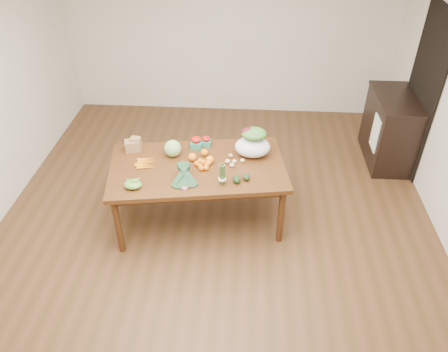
# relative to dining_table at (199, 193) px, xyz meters

# --- Properties ---
(floor) EXTENTS (6.00, 6.00, 0.00)m
(floor) POSITION_rel_dining_table_xyz_m (0.20, -0.23, -0.38)
(floor) COLOR #53331C
(floor) RESTS_ON ground
(room_walls) EXTENTS (5.02, 6.02, 2.70)m
(room_walls) POSITION_rel_dining_table_xyz_m (0.20, -0.23, 0.97)
(room_walls) COLOR silver
(room_walls) RESTS_ON floor
(dining_table) EXTENTS (2.00, 1.31, 0.75)m
(dining_table) POSITION_rel_dining_table_xyz_m (0.00, 0.00, 0.00)
(dining_table) COLOR #512B13
(dining_table) RESTS_ON floor
(doorway_dark) EXTENTS (0.02, 1.00, 2.10)m
(doorway_dark) POSITION_rel_dining_table_xyz_m (2.68, 1.37, 0.68)
(doorway_dark) COLOR black
(doorway_dark) RESTS_ON floor
(cabinet) EXTENTS (0.52, 1.02, 0.94)m
(cabinet) POSITION_rel_dining_table_xyz_m (2.42, 1.42, 0.10)
(cabinet) COLOR black
(cabinet) RESTS_ON floor
(dish_towel) EXTENTS (0.02, 0.28, 0.45)m
(dish_towel) POSITION_rel_dining_table_xyz_m (2.16, 1.17, 0.18)
(dish_towel) COLOR white
(dish_towel) RESTS_ON cabinet
(paper_bag) EXTENTS (0.24, 0.21, 0.15)m
(paper_bag) POSITION_rel_dining_table_xyz_m (-0.76, 0.25, 0.45)
(paper_bag) COLOR olive
(paper_bag) RESTS_ON dining_table
(cabbage) EXTENTS (0.19, 0.19, 0.19)m
(cabbage) POSITION_rel_dining_table_xyz_m (-0.29, 0.18, 0.47)
(cabbage) COLOR #9DB96B
(cabbage) RESTS_ON dining_table
(strawberry_basket_a) EXTENTS (0.14, 0.14, 0.11)m
(strawberry_basket_a) POSITION_rel_dining_table_xyz_m (-0.05, 0.36, 0.43)
(strawberry_basket_a) COLOR red
(strawberry_basket_a) RESTS_ON dining_table
(strawberry_basket_b) EXTENTS (0.11, 0.11, 0.09)m
(strawberry_basket_b) POSITION_rel_dining_table_xyz_m (0.05, 0.41, 0.42)
(strawberry_basket_b) COLOR red
(strawberry_basket_b) RESTS_ON dining_table
(orange_a) EXTENTS (0.09, 0.09, 0.09)m
(orange_a) POSITION_rel_dining_table_xyz_m (-0.07, 0.09, 0.42)
(orange_a) COLOR orange
(orange_a) RESTS_ON dining_table
(orange_b) EXTENTS (0.08, 0.08, 0.08)m
(orange_b) POSITION_rel_dining_table_xyz_m (0.05, 0.20, 0.42)
(orange_b) COLOR #DC5B0D
(orange_b) RESTS_ON dining_table
(orange_c) EXTENTS (0.09, 0.09, 0.09)m
(orange_c) POSITION_rel_dining_table_xyz_m (0.13, 0.06, 0.42)
(orange_c) COLOR #FFA90F
(orange_c) RESTS_ON dining_table
(mandarin_cluster) EXTENTS (0.21, 0.21, 0.10)m
(mandarin_cluster) POSITION_rel_dining_table_xyz_m (0.07, -0.02, 0.42)
(mandarin_cluster) COLOR orange
(mandarin_cluster) RESTS_ON dining_table
(carrots) EXTENTS (0.25, 0.25, 0.03)m
(carrots) POSITION_rel_dining_table_xyz_m (-0.56, -0.01, 0.39)
(carrots) COLOR orange
(carrots) RESTS_ON dining_table
(snap_pea_bag) EXTENTS (0.18, 0.13, 0.08)m
(snap_pea_bag) POSITION_rel_dining_table_xyz_m (-0.60, -0.43, 0.42)
(snap_pea_bag) COLOR #66A939
(snap_pea_bag) RESTS_ON dining_table
(kale_bunch) EXTENTS (0.38, 0.44, 0.16)m
(kale_bunch) POSITION_rel_dining_table_xyz_m (-0.10, -0.32, 0.45)
(kale_bunch) COLOR black
(kale_bunch) RESTS_ON dining_table
(asparagus_bundle) EXTENTS (0.10, 0.13, 0.26)m
(asparagus_bundle) POSITION_rel_dining_table_xyz_m (0.29, -0.30, 0.50)
(asparagus_bundle) COLOR #427033
(asparagus_bundle) RESTS_ON dining_table
(potato_a) EXTENTS (0.06, 0.05, 0.05)m
(potato_a) POSITION_rel_dining_table_xyz_m (0.32, 0.07, 0.40)
(potato_a) COLOR tan
(potato_a) RESTS_ON dining_table
(potato_b) EXTENTS (0.06, 0.05, 0.05)m
(potato_b) POSITION_rel_dining_table_xyz_m (0.37, -0.00, 0.40)
(potato_b) COLOR tan
(potato_b) RESTS_ON dining_table
(potato_c) EXTENTS (0.05, 0.05, 0.04)m
(potato_c) POSITION_rel_dining_table_xyz_m (0.39, 0.07, 0.40)
(potato_c) COLOR tan
(potato_c) RESTS_ON dining_table
(potato_d) EXTENTS (0.05, 0.04, 0.04)m
(potato_d) POSITION_rel_dining_table_xyz_m (0.34, 0.19, 0.40)
(potato_d) COLOR tan
(potato_d) RESTS_ON dining_table
(potato_e) EXTENTS (0.05, 0.05, 0.04)m
(potato_e) POSITION_rel_dining_table_xyz_m (0.48, 0.10, 0.40)
(potato_e) COLOR #DEC880
(potato_e) RESTS_ON dining_table
(avocado_a) EXTENTS (0.11, 0.13, 0.08)m
(avocado_a) POSITION_rel_dining_table_xyz_m (0.43, -0.26, 0.41)
(avocado_a) COLOR black
(avocado_a) RESTS_ON dining_table
(avocado_b) EXTENTS (0.10, 0.12, 0.07)m
(avocado_b) POSITION_rel_dining_table_xyz_m (0.52, -0.21, 0.41)
(avocado_b) COLOR black
(avocado_b) RESTS_ON dining_table
(salad_bag) EXTENTS (0.43, 0.35, 0.30)m
(salad_bag) POSITION_rel_dining_table_xyz_m (0.58, 0.24, 0.53)
(salad_bag) COLOR white
(salad_bag) RESTS_ON dining_table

